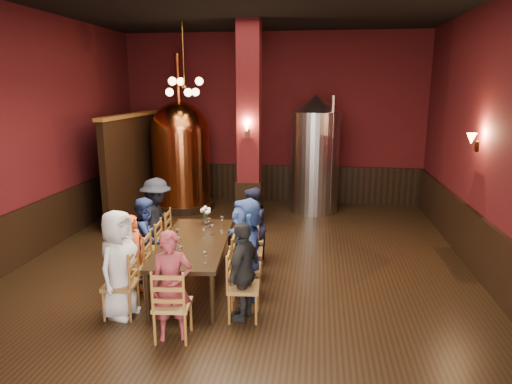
# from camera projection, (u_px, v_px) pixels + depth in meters

# --- Properties ---
(room) EXTENTS (10.00, 10.02, 4.50)m
(room) POSITION_uv_depth(u_px,v_px,m) (242.00, 140.00, 7.43)
(room) COLOR black
(room) RESTS_ON ground
(wainscot_right) EXTENTS (0.08, 9.90, 1.00)m
(wainscot_right) POSITION_uv_depth(u_px,v_px,m) (486.00, 254.00, 7.29)
(wainscot_right) COLOR black
(wainscot_right) RESTS_ON ground
(wainscot_back) EXTENTS (7.90, 0.08, 1.00)m
(wainscot_back) POSITION_uv_depth(u_px,v_px,m) (272.00, 183.00, 12.61)
(wainscot_back) COLOR black
(wainscot_back) RESTS_ON ground
(wainscot_left) EXTENTS (0.08, 9.90, 1.00)m
(wainscot_left) POSITION_uv_depth(u_px,v_px,m) (29.00, 232.00, 8.35)
(wainscot_left) COLOR black
(wainscot_left) RESTS_ON ground
(column) EXTENTS (0.58, 0.58, 4.50)m
(column) POSITION_uv_depth(u_px,v_px,m) (249.00, 126.00, 10.17)
(column) COLOR #480F12
(column) RESTS_ON ground
(partition) EXTENTS (0.22, 3.50, 2.40)m
(partition) POSITION_uv_depth(u_px,v_px,m) (135.00, 166.00, 11.18)
(partition) COLOR black
(partition) RESTS_ON ground
(pendant_cluster) EXTENTS (0.90, 0.90, 1.70)m
(pendant_cluster) POSITION_uv_depth(u_px,v_px,m) (184.00, 87.00, 10.27)
(pendant_cluster) COLOR #A57226
(pendant_cluster) RESTS_ON room
(sconce_wall) EXTENTS (0.20, 0.20, 0.36)m
(sconce_wall) POSITION_uv_depth(u_px,v_px,m) (477.00, 142.00, 7.69)
(sconce_wall) COLOR black
(sconce_wall) RESTS_ON room
(sconce_column) EXTENTS (0.20, 0.20, 0.36)m
(sconce_column) POSITION_uv_depth(u_px,v_px,m) (247.00, 129.00, 9.89)
(sconce_column) COLOR black
(sconce_column) RESTS_ON column
(dining_table) EXTENTS (1.21, 2.48, 0.75)m
(dining_table) POSITION_uv_depth(u_px,v_px,m) (194.00, 245.00, 7.14)
(dining_table) COLOR black
(dining_table) RESTS_ON ground
(chair_0) EXTENTS (0.50, 0.50, 0.92)m
(chair_0) POSITION_uv_depth(u_px,v_px,m) (120.00, 284.00, 6.26)
(chair_0) COLOR brown
(chair_0) RESTS_ON ground
(person_0) EXTENTS (0.63, 0.82, 1.51)m
(person_0) POSITION_uv_depth(u_px,v_px,m) (119.00, 264.00, 6.19)
(person_0) COLOR silver
(person_0) RESTS_ON ground
(chair_1) EXTENTS (0.50, 0.50, 0.92)m
(chair_1) POSITION_uv_depth(u_px,v_px,m) (135.00, 265.00, 6.91)
(chair_1) COLOR brown
(chair_1) RESTS_ON ground
(person_1) EXTENTS (0.38, 0.51, 1.26)m
(person_1) POSITION_uv_depth(u_px,v_px,m) (134.00, 255.00, 6.87)
(person_1) COLOR #C84A22
(person_1) RESTS_ON ground
(chair_2) EXTENTS (0.50, 0.50, 0.92)m
(chair_2) POSITION_uv_depth(u_px,v_px,m) (147.00, 250.00, 7.55)
(chair_2) COLOR brown
(chair_2) RESTS_ON ground
(person_2) EXTENTS (0.41, 0.70, 1.36)m
(person_2) POSITION_uv_depth(u_px,v_px,m) (147.00, 238.00, 7.50)
(person_2) COLOR navy
(person_2) RESTS_ON ground
(chair_3) EXTENTS (0.50, 0.50, 0.92)m
(chair_3) POSITION_uv_depth(u_px,v_px,m) (158.00, 237.00, 8.21)
(chair_3) COLOR brown
(chair_3) RESTS_ON ground
(person_3) EXTENTS (0.63, 1.03, 1.54)m
(person_3) POSITION_uv_depth(u_px,v_px,m) (157.00, 221.00, 8.14)
(person_3) COLOR black
(person_3) RESTS_ON ground
(chair_4) EXTENTS (0.50, 0.50, 0.92)m
(chair_4) POSITION_uv_depth(u_px,v_px,m) (244.00, 287.00, 6.18)
(chair_4) COLOR brown
(chair_4) RESTS_ON ground
(person_4) EXTENTS (0.54, 0.86, 1.37)m
(person_4) POSITION_uv_depth(u_px,v_px,m) (243.00, 271.00, 6.13)
(person_4) COLOR black
(person_4) RESTS_ON ground
(chair_5) EXTENTS (0.50, 0.50, 0.92)m
(chair_5) POSITION_uv_depth(u_px,v_px,m) (247.00, 268.00, 6.83)
(chair_5) COLOR brown
(chair_5) RESTS_ON ground
(person_5) EXTENTS (0.84, 1.49, 1.54)m
(person_5) POSITION_uv_depth(u_px,v_px,m) (247.00, 248.00, 6.76)
(person_5) COLOR #34549D
(person_5) RESTS_ON ground
(chair_6) EXTENTS (0.50, 0.50, 0.92)m
(chair_6) POSITION_uv_depth(u_px,v_px,m) (250.00, 252.00, 7.48)
(chair_6) COLOR brown
(chair_6) RESTS_ON ground
(person_6) EXTENTS (0.46, 0.68, 1.35)m
(person_6) POSITION_uv_depth(u_px,v_px,m) (250.00, 240.00, 7.43)
(person_6) COLOR silver
(person_6) RESTS_ON ground
(chair_7) EXTENTS (0.50, 0.50, 0.92)m
(chair_7) POSITION_uv_depth(u_px,v_px,m) (252.00, 239.00, 8.13)
(chair_7) COLOR brown
(chair_7) RESTS_ON ground
(person_7) EXTENTS (0.43, 0.72, 1.39)m
(person_7) POSITION_uv_depth(u_px,v_px,m) (252.00, 226.00, 8.08)
(person_7) COLOR #1A1C34
(person_7) RESTS_ON ground
(chair_8) EXTENTS (0.50, 0.50, 0.92)m
(chair_8) POSITION_uv_depth(u_px,v_px,m) (172.00, 304.00, 5.69)
(chair_8) COLOR brown
(chair_8) RESTS_ON ground
(person_8) EXTENTS (0.59, 0.48, 1.41)m
(person_8) POSITION_uv_depth(u_px,v_px,m) (172.00, 286.00, 5.63)
(person_8) COLOR maroon
(person_8) RESTS_ON ground
(copper_kettle) EXTENTS (1.80, 1.80, 3.89)m
(copper_kettle) POSITION_uv_depth(u_px,v_px,m) (181.00, 154.00, 11.65)
(copper_kettle) COLOR black
(copper_kettle) RESTS_ON ground
(steel_vessel) EXTENTS (1.56, 1.56, 2.91)m
(steel_vessel) POSITION_uv_depth(u_px,v_px,m) (315.00, 154.00, 11.36)
(steel_vessel) COLOR #B2B2B7
(steel_vessel) RESTS_ON ground
(rose_vase) EXTENTS (0.19, 0.19, 0.33)m
(rose_vase) POSITION_uv_depth(u_px,v_px,m) (205.00, 213.00, 7.93)
(rose_vase) COLOR white
(rose_vase) RESTS_ON dining_table
(wine_glass_0) EXTENTS (0.07, 0.07, 0.17)m
(wine_glass_0) POSITION_uv_depth(u_px,v_px,m) (177.00, 234.00, 7.18)
(wine_glass_0) COLOR white
(wine_glass_0) RESTS_ON dining_table
(wine_glass_1) EXTENTS (0.07, 0.07, 0.17)m
(wine_glass_1) POSITION_uv_depth(u_px,v_px,m) (222.00, 221.00, 7.87)
(wine_glass_1) COLOR white
(wine_glass_1) RESTS_ON dining_table
(wine_glass_2) EXTENTS (0.07, 0.07, 0.17)m
(wine_glass_2) POSITION_uv_depth(u_px,v_px,m) (181.00, 252.00, 6.42)
(wine_glass_2) COLOR white
(wine_glass_2) RESTS_ON dining_table
(wine_glass_3) EXTENTS (0.07, 0.07, 0.17)m
(wine_glass_3) POSITION_uv_depth(u_px,v_px,m) (212.00, 230.00, 7.40)
(wine_glass_3) COLOR white
(wine_glass_3) RESTS_ON dining_table
(wine_glass_4) EXTENTS (0.07, 0.07, 0.17)m
(wine_glass_4) POSITION_uv_depth(u_px,v_px,m) (205.00, 258.00, 6.20)
(wine_glass_4) COLOR white
(wine_glass_4) RESTS_ON dining_table
(wine_glass_5) EXTENTS (0.07, 0.07, 0.17)m
(wine_glass_5) POSITION_uv_depth(u_px,v_px,m) (209.00, 223.00, 7.78)
(wine_glass_5) COLOR white
(wine_glass_5) RESTS_ON dining_table
(wine_glass_6) EXTENTS (0.07, 0.07, 0.17)m
(wine_glass_6) POSITION_uv_depth(u_px,v_px,m) (204.00, 233.00, 7.23)
(wine_glass_6) COLOR white
(wine_glass_6) RESTS_ON dining_table
(wine_glass_7) EXTENTS (0.07, 0.07, 0.17)m
(wine_glass_7) POSITION_uv_depth(u_px,v_px,m) (179.00, 243.00, 6.78)
(wine_glass_7) COLOR white
(wine_glass_7) RESTS_ON dining_table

